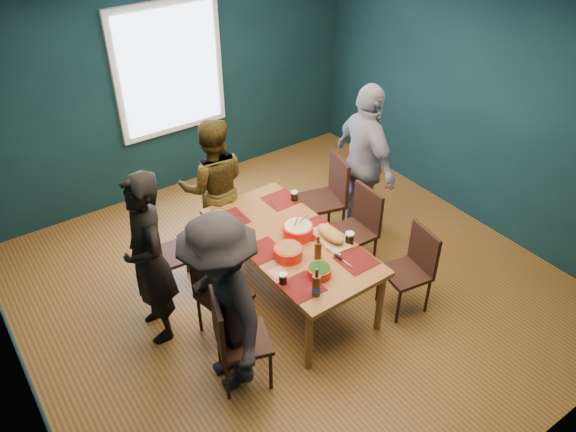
# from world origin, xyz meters

# --- Properties ---
(room) EXTENTS (5.01, 5.01, 2.71)m
(room) POSITION_xyz_m (0.00, 0.27, 1.37)
(room) COLOR olive
(room) RESTS_ON ground
(dining_table) EXTENTS (0.95, 1.86, 0.70)m
(dining_table) POSITION_xyz_m (-0.07, -0.07, 0.63)
(dining_table) COLOR #A66631
(dining_table) RESTS_ON floor
(chair_left_far) EXTENTS (0.43, 0.43, 0.88)m
(chair_left_far) POSITION_xyz_m (-1.02, 0.69, 0.51)
(chair_left_far) COLOR black
(chair_left_far) RESTS_ON floor
(chair_left_mid) EXTENTS (0.47, 0.47, 0.89)m
(chair_left_mid) POSITION_xyz_m (-0.92, -0.14, 0.52)
(chair_left_mid) COLOR black
(chair_left_mid) RESTS_ON floor
(chair_left_near) EXTENTS (0.53, 0.53, 0.93)m
(chair_left_near) POSITION_xyz_m (-1.06, -0.66, 0.54)
(chair_left_near) COLOR black
(chair_left_near) RESTS_ON floor
(chair_right_far) EXTENTS (0.54, 0.54, 0.98)m
(chair_right_far) POSITION_xyz_m (0.87, 0.51, 0.57)
(chair_right_far) COLOR black
(chair_right_far) RESTS_ON floor
(chair_right_mid) EXTENTS (0.42, 0.42, 0.91)m
(chair_right_mid) POSITION_xyz_m (0.79, -0.08, 0.53)
(chair_right_mid) COLOR black
(chair_right_mid) RESTS_ON floor
(chair_right_near) EXTENTS (0.45, 0.45, 0.87)m
(chair_right_near) POSITION_xyz_m (0.81, -0.84, 0.51)
(chair_right_near) COLOR black
(chair_right_near) RESTS_ON floor
(person_far_left) EXTENTS (0.45, 0.64, 1.67)m
(person_far_left) POSITION_xyz_m (-1.34, 0.24, 0.84)
(person_far_left) COLOR black
(person_far_left) RESTS_ON floor
(person_back) EXTENTS (0.91, 0.83, 1.54)m
(person_back) POSITION_xyz_m (-0.26, 1.05, 0.77)
(person_back) COLOR black
(person_back) RESTS_ON floor
(person_right) EXTENTS (0.60, 1.10, 1.77)m
(person_right) POSITION_xyz_m (1.24, 0.38, 0.88)
(person_right) COLOR white
(person_right) RESTS_ON floor
(person_near_left) EXTENTS (0.72, 1.13, 1.66)m
(person_near_left) POSITION_xyz_m (-1.09, -0.60, 0.83)
(person_near_left) COLOR black
(person_near_left) RESTS_ON floor
(bowl_salad) EXTENTS (0.26, 0.26, 0.11)m
(bowl_salad) POSITION_xyz_m (-0.24, -0.27, 0.76)
(bowl_salad) COLOR red
(bowl_salad) RESTS_ON dining_table
(bowl_dumpling) EXTENTS (0.29, 0.29, 0.27)m
(bowl_dumpling) POSITION_xyz_m (0.02, -0.07, 0.77)
(bowl_dumpling) COLOR red
(bowl_dumpling) RESTS_ON dining_table
(bowl_herbs) EXTENTS (0.21, 0.21, 0.09)m
(bowl_herbs) POSITION_xyz_m (-0.16, -0.63, 0.75)
(bowl_herbs) COLOR red
(bowl_herbs) RESTS_ON dining_table
(cutting_board) EXTENTS (0.27, 0.54, 0.12)m
(cutting_board) POSITION_xyz_m (0.23, -0.29, 0.75)
(cutting_board) COLOR tan
(cutting_board) RESTS_ON dining_table
(small_bowl) EXTENTS (0.16, 0.16, 0.06)m
(small_bowl) POSITION_xyz_m (-0.45, 0.62, 0.73)
(small_bowl) COLOR black
(small_bowl) RESTS_ON dining_table
(beer_bottle_a) EXTENTS (0.08, 0.08, 0.28)m
(beer_bottle_a) POSITION_xyz_m (-0.33, -0.81, 0.80)
(beer_bottle_a) COLOR #47240C
(beer_bottle_a) RESTS_ON dining_table
(beer_bottle_b) EXTENTS (0.06, 0.06, 0.25)m
(beer_bottle_b) POSITION_xyz_m (-0.03, -0.44, 0.80)
(beer_bottle_b) COLOR #47240C
(beer_bottle_b) RESTS_ON dining_table
(cola_glass_a) EXTENTS (0.07, 0.07, 0.10)m
(cola_glass_a) POSITION_xyz_m (-0.48, -0.53, 0.76)
(cola_glass_a) COLOR black
(cola_glass_a) RESTS_ON dining_table
(cola_glass_b) EXTENTS (0.08, 0.08, 0.12)m
(cola_glass_b) POSITION_xyz_m (0.34, -0.43, 0.76)
(cola_glass_b) COLOR black
(cola_glass_b) RESTS_ON dining_table
(cola_glass_c) EXTENTS (0.08, 0.08, 0.11)m
(cola_glass_c) POSITION_xyz_m (0.34, 0.44, 0.76)
(cola_glass_c) COLOR black
(cola_glass_c) RESTS_ON dining_table
(cola_glass_d) EXTENTS (0.07, 0.07, 0.10)m
(cola_glass_d) POSITION_xyz_m (-0.44, -0.00, 0.75)
(cola_glass_d) COLOR black
(cola_glass_d) RESTS_ON dining_table
(napkin_a) EXTENTS (0.16, 0.16, 0.00)m
(napkin_a) POSITION_xyz_m (0.25, 0.01, 0.70)
(napkin_a) COLOR #DB6C5C
(napkin_a) RESTS_ON dining_table
(napkin_b) EXTENTS (0.14, 0.14, 0.00)m
(napkin_b) POSITION_xyz_m (-0.43, -0.40, 0.70)
(napkin_b) COLOR #DB6C5C
(napkin_b) RESTS_ON dining_table
(napkin_c) EXTENTS (0.13, 0.13, 0.00)m
(napkin_c) POSITION_xyz_m (0.27, -0.73, 0.70)
(napkin_c) COLOR #DB6C5C
(napkin_c) RESTS_ON dining_table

